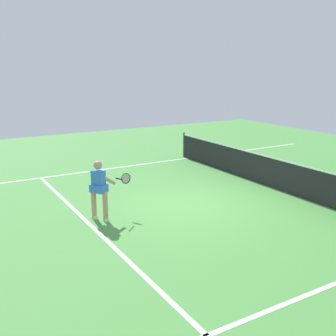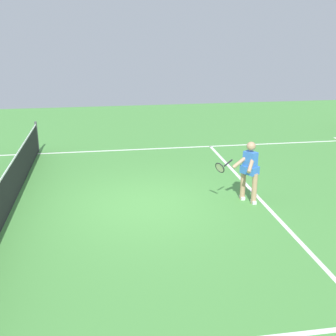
# 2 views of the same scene
# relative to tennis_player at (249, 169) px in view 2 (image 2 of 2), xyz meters

# --- Properties ---
(ground_plane) EXTENTS (27.74, 27.74, 0.00)m
(ground_plane) POSITION_rel_tennis_player_xyz_m (0.18, 2.58, -0.85)
(ground_plane) COLOR #4C9342
(service_line_marking) EXTENTS (9.93, 0.10, 0.01)m
(service_line_marking) POSITION_rel_tennis_player_xyz_m (0.18, -0.38, -0.84)
(service_line_marking) COLOR white
(service_line_marking) RESTS_ON ground
(sideline_right_marking) EXTENTS (0.10, 19.34, 0.01)m
(sideline_right_marking) POSITION_rel_tennis_player_xyz_m (5.14, 2.58, -0.84)
(sideline_right_marking) COLOR white
(sideline_right_marking) RESTS_ON ground
(court_net) EXTENTS (10.61, 0.08, 1.07)m
(court_net) POSITION_rel_tennis_player_xyz_m (0.18, 5.79, -0.35)
(court_net) COLOR #4C4C51
(court_net) RESTS_ON ground
(tennis_player) EXTENTS (0.68, 1.14, 1.55)m
(tennis_player) POSITION_rel_tennis_player_xyz_m (0.00, 0.00, 0.00)
(tennis_player) COLOR tan
(tennis_player) RESTS_ON ground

